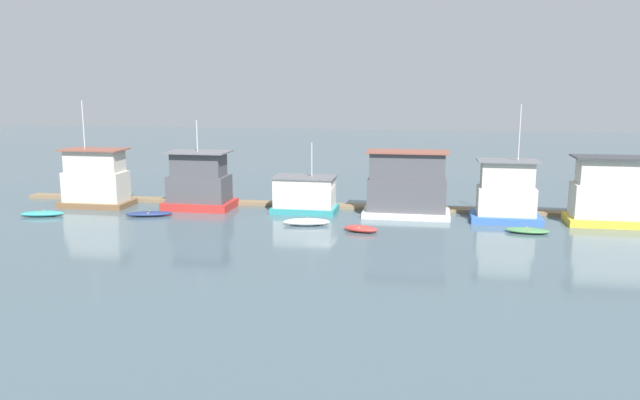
% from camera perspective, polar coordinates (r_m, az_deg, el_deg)
% --- Properties ---
extents(ground_plane, '(200.00, 200.00, 0.00)m').
position_cam_1_polar(ground_plane, '(54.35, 0.18, -1.26)').
color(ground_plane, '#475B66').
extents(dock_walkway, '(59.60, 1.45, 0.30)m').
position_cam_1_polar(dock_walkway, '(57.19, 0.69, -0.50)').
color(dock_walkway, '#846B4C').
rests_on(dock_walkway, ground_plane).
extents(houseboat_brown, '(6.29, 3.58, 9.66)m').
position_cam_1_polar(houseboat_brown, '(60.93, -19.82, 1.70)').
color(houseboat_brown, brown).
rests_on(houseboat_brown, ground_plane).
extents(houseboat_red, '(6.07, 4.07, 7.96)m').
position_cam_1_polar(houseboat_red, '(57.32, -10.98, 1.47)').
color(houseboat_red, red).
rests_on(houseboat_red, ground_plane).
extents(houseboat_teal, '(5.64, 3.48, 6.17)m').
position_cam_1_polar(houseboat_teal, '(54.82, -1.40, 0.49)').
color(houseboat_teal, teal).
rests_on(houseboat_teal, ground_plane).
extents(houseboat_white, '(7.32, 3.72, 5.59)m').
position_cam_1_polar(houseboat_white, '(53.41, 7.95, 1.27)').
color(houseboat_white, white).
rests_on(houseboat_white, ground_plane).
extents(houseboat_blue, '(5.63, 3.70, 9.55)m').
position_cam_1_polar(houseboat_blue, '(53.26, 16.66, 0.48)').
color(houseboat_blue, '#3866B7').
rests_on(houseboat_blue, ground_plane).
extents(houseboat_yellow, '(7.00, 3.55, 5.49)m').
position_cam_1_polar(houseboat_yellow, '(54.99, 25.24, 0.44)').
color(houseboat_yellow, gold).
rests_on(houseboat_yellow, ground_plane).
extents(dinghy_teal, '(3.80, 2.11, 0.46)m').
position_cam_1_polar(dinghy_teal, '(58.31, -24.06, -1.14)').
color(dinghy_teal, teal).
rests_on(dinghy_teal, ground_plane).
extents(dinghy_navy, '(4.19, 2.38, 0.40)m').
position_cam_1_polar(dinghy_navy, '(55.32, -15.37, -1.22)').
color(dinghy_navy, navy).
rests_on(dinghy_navy, ground_plane).
extents(dinghy_white, '(3.96, 2.10, 0.53)m').
position_cam_1_polar(dinghy_white, '(49.98, -1.24, -2.01)').
color(dinghy_white, white).
rests_on(dinghy_white, ground_plane).
extents(dinghy_red, '(2.91, 1.80, 0.50)m').
position_cam_1_polar(dinghy_red, '(47.79, 3.76, -2.64)').
color(dinghy_red, red).
rests_on(dinghy_red, ground_plane).
extents(dinghy_green, '(3.36, 1.70, 0.39)m').
position_cam_1_polar(dinghy_green, '(49.93, 18.42, -2.66)').
color(dinghy_green, '#47844C').
rests_on(dinghy_green, ground_plane).
extents(mooring_post_far_left, '(0.21, 0.21, 1.36)m').
position_cam_1_polar(mooring_post_far_left, '(55.42, 9.19, -0.45)').
color(mooring_post_far_left, '#846B4C').
rests_on(mooring_post_far_left, ground_plane).
extents(mooring_post_far_right, '(0.28, 0.28, 1.45)m').
position_cam_1_polar(mooring_post_far_right, '(55.79, 16.48, -0.63)').
color(mooring_post_far_right, '#846B4C').
rests_on(mooring_post_far_right, ground_plane).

